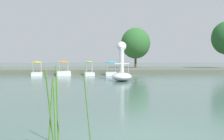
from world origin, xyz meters
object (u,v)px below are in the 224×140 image
Objects in this scene: pedal_boat_cyan at (111,72)px; pedal_boat_orange at (64,72)px; pedal_boat_yellow at (37,72)px; tree_broadleaf_behind_dock at (136,43)px; swan_boat at (122,70)px; pedal_boat_lime at (89,72)px.

pedal_boat_orange is (-5.23, 0.12, -0.01)m from pedal_boat_cyan.
pedal_boat_yellow is 18.54m from tree_broadleaf_behind_dock.
pedal_boat_lime is at bearing 111.10° from swan_boat.
pedal_boat_orange is (-2.80, 0.12, 0.01)m from pedal_boat_lime.
pedal_boat_cyan is 2.43m from pedal_boat_lime.
tree_broadleaf_behind_dock is (4.51, 12.77, 4.02)m from pedal_boat_cyan.
tree_broadleaf_behind_dock is at bearing 61.47° from pedal_boat_lime.
tree_broadleaf_behind_dock is at bearing 70.53° from pedal_boat_cyan.
swan_boat is 9.61m from pedal_boat_orange.
pedal_boat_lime is at bearing 2.99° from pedal_boat_yellow.
pedal_boat_yellow is 0.30× the size of tree_broadleaf_behind_dock.
pedal_boat_cyan is 1.01× the size of pedal_boat_yellow.
tree_broadleaf_behind_dock reaches higher than pedal_boat_orange.
pedal_boat_cyan is at bearing -109.47° from tree_broadleaf_behind_dock.
swan_boat reaches higher than pedal_boat_cyan.
pedal_boat_yellow is (-8.51, 7.29, -0.43)m from swan_boat.
pedal_boat_lime is (-2.93, 7.59, -0.44)m from swan_boat.
swan_boat is 21.06m from tree_broadleaf_behind_dock.
pedal_boat_cyan is at bearing -1.34° from pedal_boat_orange.
pedal_boat_lime reaches higher than pedal_boat_orange.
pedal_boat_yellow is (-5.58, -0.29, 0.02)m from pedal_boat_lime.
pedal_boat_lime is at bearing -118.53° from tree_broadleaf_behind_dock.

